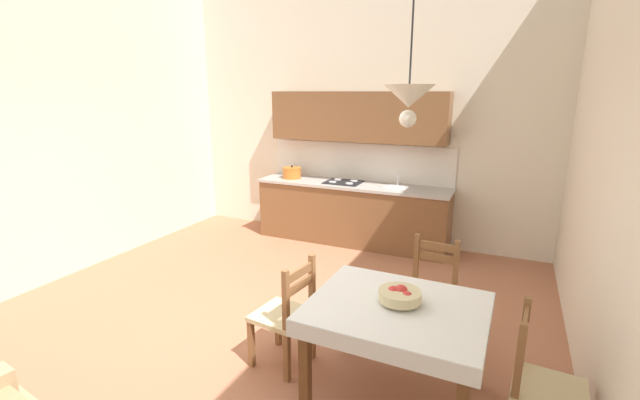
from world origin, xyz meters
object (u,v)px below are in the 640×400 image
object	(u,v)px
kitchen_cabinetry	(353,186)
fruit_bowl	(400,295)
dining_chair_tv_side	(286,315)
dining_chair_window_side	(542,387)
pendant_lamp	(409,98)
dining_chair_kitchen_side	(430,293)
dining_table	(396,322)

from	to	relation	value
kitchen_cabinetry	fruit_bowl	distance (m)	3.38
dining_chair_tv_side	kitchen_cabinetry	bearing A→B (deg)	100.27
dining_chair_window_side	pendant_lamp	distance (m)	1.96
dining_chair_tv_side	dining_chair_kitchen_side	bearing A→B (deg)	41.42
dining_chair_kitchen_side	fruit_bowl	bearing A→B (deg)	-94.64
dining_table	fruit_bowl	world-z (taller)	fruit_bowl
dining_chair_kitchen_side	fruit_bowl	xyz separation A→B (m)	(-0.07, -0.88, 0.37)
dining_chair_window_side	dining_table	bearing A→B (deg)	175.62
dining_table	dining_chair_kitchen_side	world-z (taller)	dining_chair_kitchen_side
dining_table	dining_chair_window_side	xyz separation A→B (m)	(0.94, -0.07, -0.18)
dining_table	dining_chair_tv_side	xyz separation A→B (m)	(-0.91, 0.04, -0.18)
dining_table	dining_chair_tv_side	world-z (taller)	dining_chair_tv_side
dining_chair_kitchen_side	fruit_bowl	world-z (taller)	dining_chair_kitchen_side
kitchen_cabinetry	dining_table	world-z (taller)	kitchen_cabinetry
dining_table	dining_chair_window_side	bearing A→B (deg)	-4.38
dining_chair_tv_side	dining_table	bearing A→B (deg)	-2.40
dining_table	dining_chair_window_side	distance (m)	0.96
dining_chair_window_side	pendant_lamp	world-z (taller)	pendant_lamp
dining_chair_kitchen_side	fruit_bowl	size ratio (longest dim) A/B	3.10
dining_chair_tv_side	dining_chair_kitchen_side	xyz separation A→B (m)	(0.99, 0.88, 0.00)
dining_table	dining_chair_tv_side	distance (m)	0.93
kitchen_cabinetry	pendant_lamp	distance (m)	3.62
fruit_bowl	dining_table	bearing A→B (deg)	-99.46
kitchen_cabinetry	dining_chair_kitchen_side	distance (m)	2.70
kitchen_cabinetry	dining_table	size ratio (longest dim) A/B	2.31
dining_chair_window_side	fruit_bowl	size ratio (longest dim) A/B	3.10
fruit_bowl	pendant_lamp	world-z (taller)	pendant_lamp
fruit_bowl	kitchen_cabinetry	bearing A→B (deg)	115.80
kitchen_cabinetry	dining_chair_window_side	xyz separation A→B (m)	(2.40, -3.16, -0.41)
kitchen_cabinetry	dining_chair_kitchen_side	xyz separation A→B (m)	(1.54, -2.17, -0.41)
dining_table	dining_chair_kitchen_side	size ratio (longest dim) A/B	1.33
dining_table	fruit_bowl	bearing A→B (deg)	80.54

